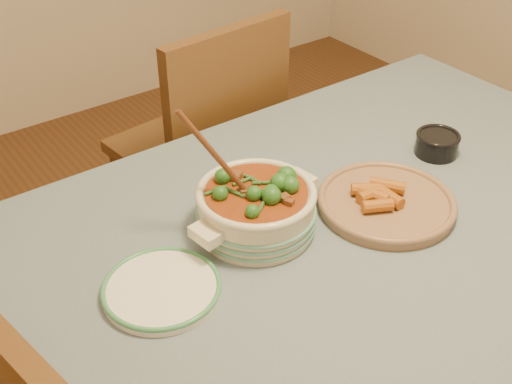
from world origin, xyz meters
TOP-DOWN VIEW (x-y plane):
  - dining_table at (0.00, 0.00)m, footprint 1.68×1.08m
  - stew_casserole at (-0.22, 0.09)m, footprint 0.34×0.29m
  - white_plate at (-0.49, 0.04)m, footprint 0.29×0.29m
  - condiment_bowl at (0.36, 0.06)m, footprint 0.14×0.14m
  - fried_plate at (0.08, -0.03)m, footprint 0.41×0.41m
  - chair_far at (0.07, 0.75)m, footprint 0.50×0.50m

SIDE VIEW (x-z plane):
  - chair_far at x=0.07m, z-range 0.07..1.06m
  - dining_table at x=0.00m, z-range 0.29..1.04m
  - white_plate at x=-0.49m, z-range 0.76..0.78m
  - fried_plate at x=0.08m, z-range 0.75..0.81m
  - condiment_bowl at x=0.36m, z-range 0.76..0.82m
  - stew_casserole at x=-0.22m, z-range 0.66..0.98m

